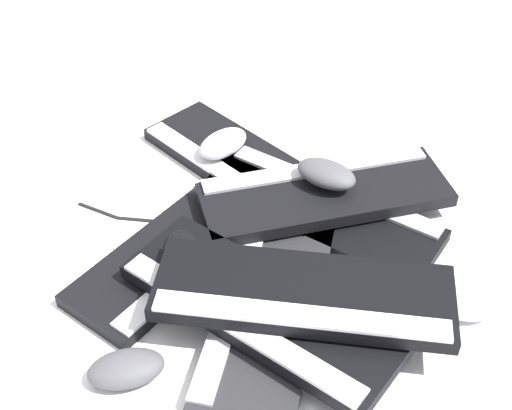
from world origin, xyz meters
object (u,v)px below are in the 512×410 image
at_px(keyboard_1, 186,244).
at_px(keyboard_5, 259,308).
at_px(mouse_2, 183,254).
at_px(keyboard_0, 244,166).
at_px(mouse_0, 460,303).
at_px(keyboard_2, 269,302).
at_px(mouse_1, 326,174).
at_px(keyboard_6, 303,294).
at_px(mouse_3, 126,369).
at_px(mouse_4, 223,143).
at_px(keyboard_3, 319,212).
at_px(keyboard_4, 324,193).

bearing_deg(keyboard_1, keyboard_5, -168.47).
bearing_deg(mouse_2, keyboard_0, -31.03).
bearing_deg(mouse_0, keyboard_2, -167.37).
relative_size(keyboard_0, keyboard_5, 1.01).
bearing_deg(mouse_1, mouse_0, 160.61).
distance_m(keyboard_6, mouse_3, 0.28).
height_order(keyboard_2, mouse_0, mouse_0).
xyz_separation_m(keyboard_1, mouse_4, (0.19, -0.15, 0.04)).
bearing_deg(mouse_2, mouse_4, -22.27).
xyz_separation_m(keyboard_0, keyboard_2, (-0.33, 0.10, 0.00)).
distance_m(keyboard_0, keyboard_1, 0.23).
xyz_separation_m(mouse_0, mouse_3, (0.10, 0.51, 0.00)).
distance_m(keyboard_1, mouse_1, 0.27).
xyz_separation_m(mouse_0, mouse_1, (0.30, 0.07, 0.06)).
relative_size(keyboard_5, mouse_3, 4.17).
bearing_deg(keyboard_6, keyboard_3, -34.54).
bearing_deg(keyboard_5, keyboard_0, -20.57).
bearing_deg(keyboard_0, keyboard_6, 168.90).
relative_size(mouse_0, mouse_2, 1.00).
bearing_deg(mouse_4, keyboard_2, 54.74).
distance_m(mouse_0, mouse_3, 0.52).
xyz_separation_m(keyboard_0, keyboard_4, (-0.17, -0.08, 0.03)).
height_order(keyboard_4, mouse_3, keyboard_4).
distance_m(keyboard_0, mouse_0, 0.49).
bearing_deg(mouse_1, mouse_3, 82.47).
relative_size(keyboard_2, keyboard_4, 0.96).
height_order(mouse_1, mouse_2, mouse_1).
bearing_deg(keyboard_3, keyboard_4, -55.75).
distance_m(keyboard_1, keyboard_3, 0.25).
distance_m(keyboard_4, mouse_1, 0.04).
height_order(mouse_1, mouse_4, mouse_1).
xyz_separation_m(keyboard_5, mouse_3, (-0.00, 0.21, -0.02)).
bearing_deg(mouse_0, keyboard_0, 148.04).
bearing_deg(keyboard_6, keyboard_4, -35.89).
relative_size(keyboard_5, mouse_1, 4.17).
relative_size(keyboard_2, keyboard_3, 0.97).
distance_m(keyboard_3, mouse_3, 0.45).
distance_m(keyboard_2, mouse_0, 0.30).
bearing_deg(keyboard_4, keyboard_5, 131.52).
xyz_separation_m(keyboard_2, keyboard_3, (0.15, -0.17, 0.00)).
height_order(keyboard_4, mouse_0, keyboard_4).
height_order(mouse_3, mouse_4, mouse_4).
bearing_deg(mouse_0, mouse_2, -175.95).
height_order(keyboard_1, keyboard_3, same).
height_order(mouse_2, mouse_3, mouse_2).
bearing_deg(mouse_4, mouse_1, 97.00).
bearing_deg(keyboard_6, mouse_1, -35.85).
bearing_deg(mouse_3, mouse_2, -122.35).
height_order(keyboard_0, mouse_3, mouse_3).
xyz_separation_m(keyboard_2, keyboard_4, (0.16, -0.19, 0.03)).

